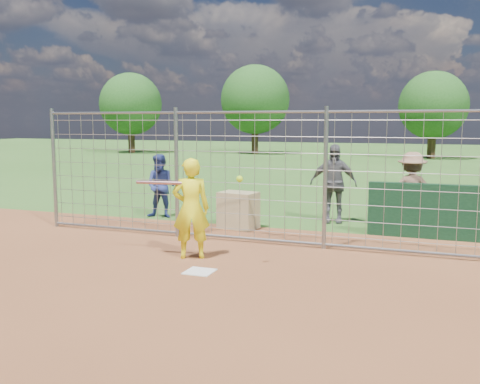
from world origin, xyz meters
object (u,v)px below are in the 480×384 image
at_px(bystander_a, 161,186).
at_px(bystander_b, 333,183).
at_px(bystander_c, 411,191).
at_px(equipment_bin, 238,210).
at_px(batter, 191,208).

distance_m(bystander_a, bystander_b, 4.11).
distance_m(bystander_a, bystander_c, 5.78).
xyz_separation_m(bystander_b, equipment_bin, (-1.81, -1.40, -0.51)).
xyz_separation_m(bystander_c, equipment_bin, (-3.53, -1.24, -0.44)).
relative_size(batter, bystander_a, 1.12).
distance_m(batter, bystander_c, 5.18).
relative_size(batter, equipment_bin, 2.16).
height_order(batter, equipment_bin, batter).
bearing_deg(bystander_a, bystander_b, 2.47).
distance_m(bystander_c, equipment_bin, 3.77).
relative_size(bystander_a, bystander_b, 0.85).
distance_m(batter, equipment_bin, 2.73).
bearing_deg(bystander_b, equipment_bin, -149.61).
relative_size(bystander_b, equipment_bin, 2.27).
bearing_deg(bystander_b, bystander_a, -175.88).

